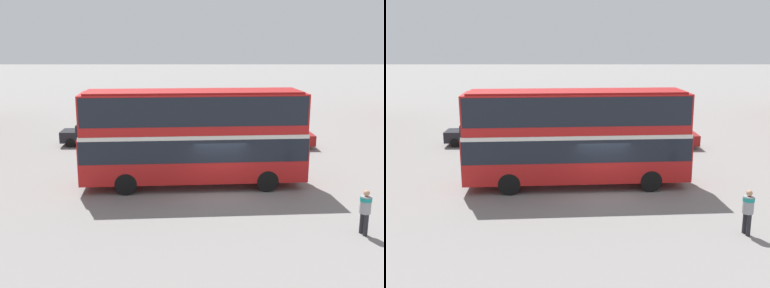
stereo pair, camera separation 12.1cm
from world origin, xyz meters
The scene contains 5 objects.
ground_plane centered at (0.00, 0.00, 0.00)m, with size 240.00×240.00×0.00m, color gray.
double_decker_bus centered at (-1.28, 1.00, 2.79)m, with size 11.25×3.33×4.87m.
pedestrian_foreground centered at (5.21, -4.89, 1.09)m, with size 0.52×0.52×1.78m.
parked_car_kerb_near centered at (4.95, 9.46, 0.73)m, with size 4.09×1.88×1.44m.
parked_car_kerb_far centered at (-8.55, 10.30, 0.77)m, with size 4.01×1.89×1.50m.
Camera 2 is at (-1.23, -20.87, 7.25)m, focal length 42.00 mm.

